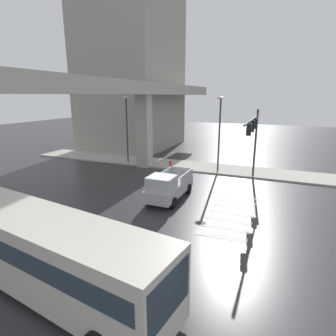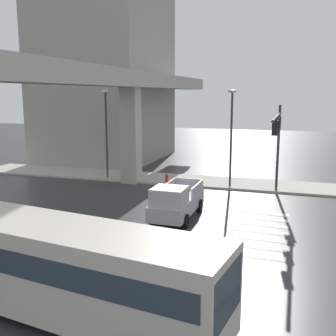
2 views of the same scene
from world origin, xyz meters
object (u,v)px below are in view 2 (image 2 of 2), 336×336
(pickup_truck, at_px, (176,202))
(fire_hydrant, at_px, (167,179))
(street_lamp_mid_block, at_px, (106,124))
(city_bus, at_px, (62,265))
(traffic_signal_mast, at_px, (277,132))
(street_lamp_near_corner, at_px, (231,127))

(pickup_truck, height_order, fire_hydrant, pickup_truck)
(street_lamp_mid_block, distance_m, fire_hydrant, 6.69)
(city_bus, xyz_separation_m, street_lamp_mid_block, (19.30, 7.86, 2.83))
(city_bus, bearing_deg, street_lamp_mid_block, 22.16)
(traffic_signal_mast, xyz_separation_m, fire_hydrant, (2.68, 8.21, -4.13))
(city_bus, distance_m, street_lamp_mid_block, 21.03)
(city_bus, bearing_deg, street_lamp_near_corner, -6.57)
(city_bus, relative_size, street_lamp_near_corner, 1.53)
(city_bus, xyz_separation_m, traffic_signal_mast, (16.22, -5.60, 2.84))
(city_bus, distance_m, fire_hydrant, 19.13)
(fire_hydrant, bearing_deg, pickup_truck, -159.08)
(traffic_signal_mast, bearing_deg, street_lamp_mid_block, 77.11)
(street_lamp_mid_block, relative_size, fire_hydrant, 8.52)
(pickup_truck, distance_m, street_lamp_near_corner, 9.50)
(city_bus, relative_size, traffic_signal_mast, 1.27)
(traffic_signal_mast, height_order, street_lamp_near_corner, street_lamp_near_corner)
(street_lamp_mid_block, bearing_deg, pickup_truck, -135.82)
(pickup_truck, relative_size, city_bus, 0.46)
(pickup_truck, bearing_deg, city_bus, 177.11)
(traffic_signal_mast, relative_size, fire_hydrant, 10.22)
(pickup_truck, bearing_deg, street_lamp_mid_block, 44.18)
(pickup_truck, relative_size, street_lamp_near_corner, 0.71)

